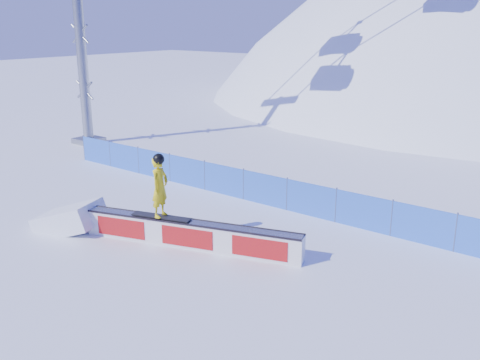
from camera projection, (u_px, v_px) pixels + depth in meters
The scene contains 6 objects.
ground at pixel (182, 242), 16.85m from camera, with size 160.00×160.00×0.00m, color white.
snow_hill at pixel (477, 276), 53.78m from camera, with size 64.00×64.00×64.00m.
safety_fence at pixel (265, 189), 20.08m from camera, with size 22.05×0.05×1.30m.
rail_box at pixel (190, 234), 16.35m from camera, with size 6.92×2.63×0.85m.
snow_ramp at pixel (71, 228), 17.94m from camera, with size 2.10×1.40×0.79m, color white, non-canonical shape.
snowboarder at pixel (160, 186), 16.26m from camera, with size 1.96×0.92×2.03m.
Camera 1 is at (11.01, -11.17, 6.71)m, focal length 40.00 mm.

